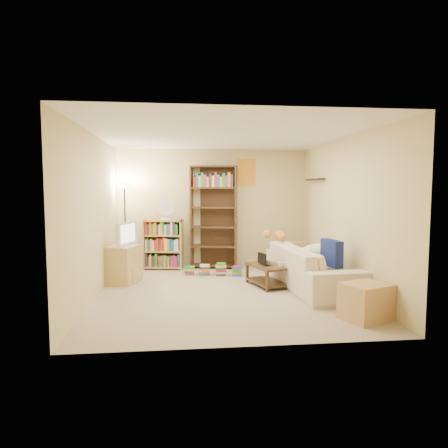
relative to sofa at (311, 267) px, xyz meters
The scene contains 19 objects.
room 1.97m from the sofa, behind, with size 4.50×4.54×2.52m.
sofa is the anchor object (origin of this frame).
navy_pillow 0.62m from the sofa, 73.94° to the right, with size 0.46×0.14×0.41m, color navy.
cream_blanket 0.31m from the sofa, 21.96° to the left, with size 0.64×0.46×0.28m, color white.
tabby_cat 1.07m from the sofa, 112.14° to the left, with size 0.55×0.22×0.19m.
coffee_table 0.76m from the sofa, 166.54° to the left, with size 0.68×0.93×0.37m.
laptop 0.73m from the sofa, 161.98° to the left, with size 0.26×0.37×0.03m, color black.
laptop_screen 0.84m from the sofa, 166.69° to the left, with size 0.01×0.28×0.19m, color white.
mug 0.56m from the sofa, behind, with size 0.13×0.13×0.08m, color white.
tv_remote 0.85m from the sofa, 146.95° to the left, with size 0.05×0.15×0.02m, color black.
tv_stand 3.27m from the sofa, 167.75° to the left, with size 0.44×0.62×0.66m, color tan.
television 3.32m from the sofa, 167.75° to the left, with size 0.33×0.73×0.42m, color black.
tall_bookshelf 2.54m from the sofa, 128.33° to the left, with size 1.01×0.52×2.15m.
short_bookshelf 3.17m from the sofa, 143.79° to the left, with size 0.84×0.44×1.03m.
desk_fan 3.22m from the sofa, 143.87° to the left, with size 0.37×0.21×0.46m.
floor_lamp 3.86m from the sofa, 152.81° to the left, with size 0.30×0.30×1.80m.
side_table 1.43m from the sofa, 91.10° to the left, with size 0.52×0.52×0.59m, color tan.
end_cabinet 1.71m from the sofa, 84.94° to the right, with size 0.56×0.47×0.47m, color tan.
book_stacks 1.94m from the sofa, 144.46° to the left, with size 1.11×0.36×0.24m.
Camera 1 is at (-0.68, -6.29, 1.66)m, focal length 32.00 mm.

